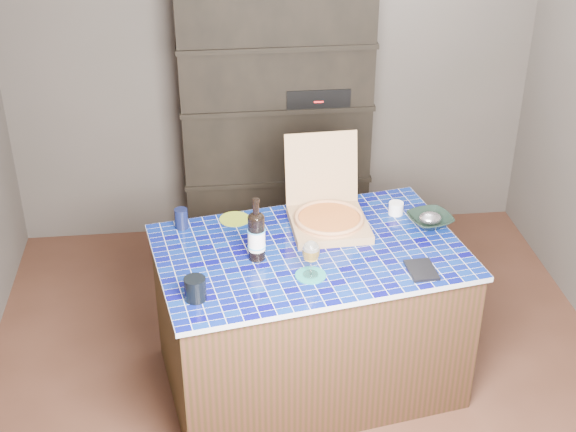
{
  "coord_description": "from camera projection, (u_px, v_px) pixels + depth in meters",
  "views": [
    {
      "loc": [
        -0.45,
        -3.29,
        2.94
      ],
      "look_at": [
        -0.09,
        0.0,
        1.06
      ],
      "focal_mm": 50.0,
      "sensor_mm": 36.0,
      "label": 1
    }
  ],
  "objects": [
    {
      "name": "green_trivet",
      "position": [
        235.0,
        219.0,
        4.25
      ],
      "size": [
        0.16,
        0.16,
        0.01
      ],
      "primitive_type": "cylinder",
      "color": "#8BA623",
      "rests_on": "kitchen_island"
    },
    {
      "name": "shelving_unit",
      "position": [
        276.0,
        121.0,
        5.21
      ],
      "size": [
        1.2,
        0.41,
        1.8
      ],
      "color": "black",
      "rests_on": "floor"
    },
    {
      "name": "room",
      "position": [
        307.0,
        180.0,
        3.72
      ],
      "size": [
        3.5,
        3.5,
        3.5
      ],
      "color": "#553224",
      "rests_on": "ground"
    },
    {
      "name": "foil_contents",
      "position": [
        430.0,
        218.0,
        4.18
      ],
      "size": [
        0.12,
        0.1,
        0.06
      ],
      "primitive_type": "ellipsoid",
      "color": "silver",
      "rests_on": "bowl"
    },
    {
      "name": "tumbler",
      "position": [
        195.0,
        289.0,
        3.59
      ],
      "size": [
        0.1,
        0.1,
        0.11
      ],
      "primitive_type": "cylinder",
      "color": "black",
      "rests_on": "kitchen_island"
    },
    {
      "name": "mead_bottle",
      "position": [
        256.0,
        235.0,
        3.85
      ],
      "size": [
        0.09,
        0.09,
        0.33
      ],
      "color": "black",
      "rests_on": "kitchen_island"
    },
    {
      "name": "wine_glass",
      "position": [
        311.0,
        252.0,
        3.72
      ],
      "size": [
        0.08,
        0.08,
        0.19
      ],
      "color": "white",
      "rests_on": "teal_trivet"
    },
    {
      "name": "dvd_case",
      "position": [
        422.0,
        270.0,
        3.81
      ],
      "size": [
        0.14,
        0.19,
        0.01
      ],
      "primitive_type": "cube",
      "rotation": [
        0.0,
        0.0,
        0.05
      ],
      "color": "black",
      "rests_on": "kitchen_island"
    },
    {
      "name": "kitchen_island",
      "position": [
        309.0,
        317.0,
        4.19
      ],
      "size": [
        1.66,
        1.21,
        0.83
      ],
      "rotation": [
        0.0,
        0.0,
        0.18
      ],
      "color": "#46251B",
      "rests_on": "floor"
    },
    {
      "name": "white_jar",
      "position": [
        396.0,
        208.0,
        4.28
      ],
      "size": [
        0.08,
        0.08,
        0.07
      ],
      "primitive_type": "cylinder",
      "color": "white",
      "rests_on": "kitchen_island"
    },
    {
      "name": "bowl",
      "position": [
        430.0,
        220.0,
        4.19
      ],
      "size": [
        0.27,
        0.27,
        0.05
      ],
      "primitive_type": "imported",
      "rotation": [
        0.0,
        0.0,
        0.26
      ],
      "color": "black",
      "rests_on": "kitchen_island"
    },
    {
      "name": "teal_trivet",
      "position": [
        311.0,
        275.0,
        3.78
      ],
      "size": [
        0.15,
        0.15,
        0.01
      ],
      "primitive_type": "cylinder",
      "color": "#16766E",
      "rests_on": "kitchen_island"
    },
    {
      "name": "navy_cup",
      "position": [
        181.0,
        218.0,
        4.15
      ],
      "size": [
        0.07,
        0.07,
        0.11
      ],
      "primitive_type": "cylinder",
      "color": "black",
      "rests_on": "kitchen_island"
    },
    {
      "name": "pizza_box",
      "position": [
        328.0,
        216.0,
        4.16
      ],
      "size": [
        0.41,
        0.49,
        0.43
      ],
      "rotation": [
        0.0,
        0.0,
        0.04
      ],
      "color": "#9F7D52",
      "rests_on": "kitchen_island"
    }
  ]
}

